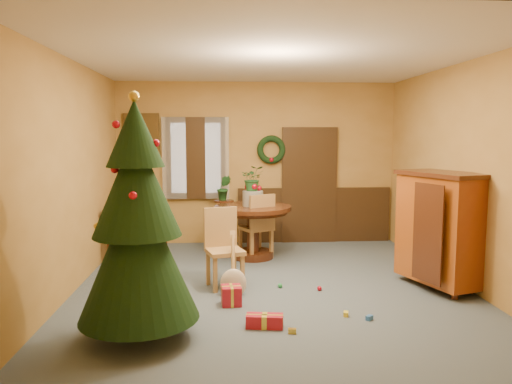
{
  "coord_description": "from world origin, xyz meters",
  "views": [
    {
      "loc": [
        -0.62,
        -6.25,
        1.96
      ],
      "look_at": [
        -0.18,
        0.4,
        1.2
      ],
      "focal_mm": 35.0,
      "sensor_mm": 36.0,
      "label": 1
    }
  ],
  "objects": [
    {
      "name": "room_envelope",
      "position": [
        0.21,
        2.7,
        1.12
      ],
      "size": [
        5.5,
        5.5,
        5.5
      ],
      "color": "#3A4854",
      "rests_on": "ground"
    },
    {
      "name": "dining_table",
      "position": [
        -0.15,
        1.56,
        0.59
      ],
      "size": [
        1.22,
        1.22,
        0.84
      ],
      "color": "black",
      "rests_on": "floor"
    },
    {
      "name": "urn",
      "position": [
        -0.15,
        1.56,
        0.96
      ],
      "size": [
        0.33,
        0.33,
        0.24
      ],
      "primitive_type": "cylinder",
      "color": "slate",
      "rests_on": "dining_table"
    },
    {
      "name": "centerpiece_plant",
      "position": [
        -0.15,
        1.56,
        1.28
      ],
      "size": [
        0.36,
        0.31,
        0.4
      ],
      "primitive_type": "imported",
      "color": "#1E4C23",
      "rests_on": "urn"
    },
    {
      "name": "chair_near",
      "position": [
        -0.62,
        0.11,
        0.55
      ],
      "size": [
        0.54,
        0.54,
        1.02
      ],
      "color": "#9B6C3E",
      "rests_on": "floor"
    },
    {
      "name": "chair_far",
      "position": [
        -0.06,
        1.51,
        0.56
      ],
      "size": [
        0.61,
        0.61,
        1.04
      ],
      "color": "#9B6C3E",
      "rests_on": "floor"
    },
    {
      "name": "guitar",
      "position": [
        -0.5,
        -0.32,
        0.38
      ],
      "size": [
        0.39,
        0.53,
        0.74
      ],
      "primitive_type": null,
      "rotation": [
        -0.49,
        0.0,
        -0.14
      ],
      "color": "beige",
      "rests_on": "floor"
    },
    {
      "name": "plant_stand",
      "position": [
        -0.6,
        2.17,
        0.53
      ],
      "size": [
        0.33,
        0.33,
        0.86
      ],
      "color": "black",
      "rests_on": "floor"
    },
    {
      "name": "stand_plant",
      "position": [
        -0.6,
        2.17,
        1.07
      ],
      "size": [
        0.24,
        0.2,
        0.43
      ],
      "primitive_type": "imported",
      "rotation": [
        0.0,
        0.0,
        -0.03
      ],
      "color": "#19471E",
      "rests_on": "plant_stand"
    },
    {
      "name": "christmas_tree",
      "position": [
        -1.43,
        -1.56,
        1.12
      ],
      "size": [
        1.15,
        1.15,
        2.36
      ],
      "color": "#382111",
      "rests_on": "floor"
    },
    {
      "name": "writing_desk",
      "position": [
        -1.95,
        1.49,
        0.63
      ],
      "size": [
        0.95,
        0.49,
        0.84
      ],
      "color": "black",
      "rests_on": "floor"
    },
    {
      "name": "sideboard",
      "position": [
        2.15,
        -0.16,
        0.8
      ],
      "size": [
        0.96,
        1.3,
        1.5
      ],
      "color": "#631F0B",
      "rests_on": "floor"
    },
    {
      "name": "gift_a",
      "position": [
        -1.85,
        -1.13,
        0.07
      ],
      "size": [
        0.3,
        0.24,
        0.14
      ],
      "color": "brown",
      "rests_on": "floor"
    },
    {
      "name": "gift_b",
      "position": [
        -0.53,
        -0.65,
        0.11
      ],
      "size": [
        0.24,
        0.24,
        0.23
      ],
      "color": "#A71626",
      "rests_on": "floor"
    },
    {
      "name": "gift_c",
      "position": [
        -1.23,
        -0.72,
        0.07
      ],
      "size": [
        0.33,
        0.33,
        0.15
      ],
      "color": "brown",
      "rests_on": "floor"
    },
    {
      "name": "gift_d",
      "position": [
        -0.21,
        -1.35,
        0.07
      ],
      "size": [
        0.39,
        0.21,
        0.14
      ],
      "color": "#A71626",
      "rests_on": "floor"
    },
    {
      "name": "toy_a",
      "position": [
        0.93,
        -1.23,
        0.03
      ],
      "size": [
        0.09,
        0.09,
        0.05
      ],
      "primitive_type": "cube",
      "rotation": [
        0.0,
        0.0,
        0.78
      ],
      "color": "#295FB4",
      "rests_on": "floor"
    },
    {
      "name": "toy_b",
      "position": [
        0.11,
        -0.04,
        0.03
      ],
      "size": [
        0.06,
        0.06,
        0.06
      ],
      "primitive_type": "sphere",
      "color": "#268B44",
      "rests_on": "floor"
    },
    {
      "name": "toy_c",
      "position": [
        0.7,
        -1.1,
        0.03
      ],
      "size": [
        0.07,
        0.09,
        0.05
      ],
      "primitive_type": "cube",
      "rotation": [
        0.0,
        0.0,
        1.28
      ],
      "color": "yellow",
      "rests_on": "floor"
    },
    {
      "name": "toy_d",
      "position": [
        0.59,
        -0.2,
        0.03
      ],
      "size": [
        0.06,
        0.06,
        0.06
      ],
      "primitive_type": "sphere",
      "color": "#B00B1E",
      "rests_on": "floor"
    },
    {
      "name": "toy_e",
      "position": [
        0.05,
        -1.53,
        0.03
      ],
      "size": [
        0.09,
        0.06,
        0.05
      ],
      "primitive_type": "cube",
      "rotation": [
        0.0,
        0.0,
        -0.15
      ],
      "color": "gold",
      "rests_on": "floor"
    }
  ]
}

